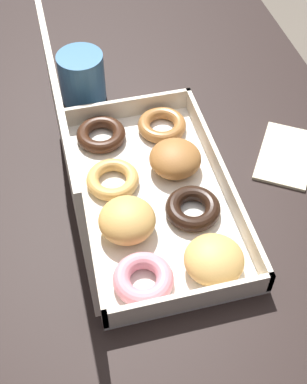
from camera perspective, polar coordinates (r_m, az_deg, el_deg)
ground_plane at (r=1.57m, az=-0.87°, el=-17.01°), size 8.00×8.00×0.00m
dining_table at (r=1.00m, az=-1.31°, el=-2.17°), size 1.28×0.82×0.76m
donut_box at (r=0.84m, az=-1.57°, el=0.65°), size 0.42×0.25×0.30m
coffee_mug at (r=1.04m, az=-7.65°, el=12.08°), size 0.09×0.09×0.10m
paper_napkin at (r=0.98m, az=13.93°, el=3.84°), size 0.17×0.16×0.01m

